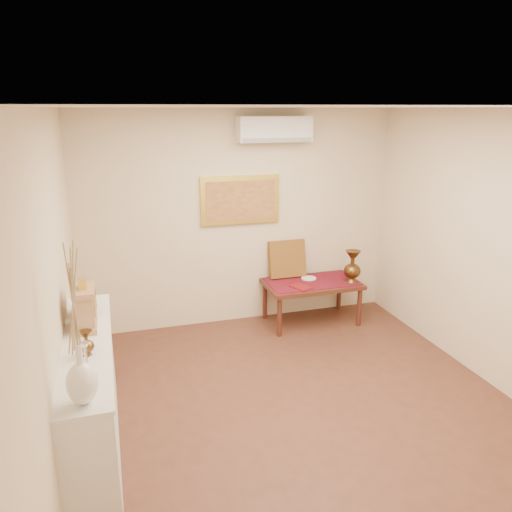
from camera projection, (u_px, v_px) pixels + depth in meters
name	position (u px, v px, depth m)	size (l,w,h in m)	color
floor	(305.00, 413.00, 4.59)	(4.50, 4.50, 0.00)	brown
ceiling	(314.00, 107.00, 3.82)	(4.50, 4.50, 0.00)	white
wall_back	(240.00, 219.00, 6.27)	(4.00, 0.02, 2.70)	beige
wall_front	(511.00, 433.00, 2.14)	(4.00, 0.02, 2.70)	beige
wall_left	(56.00, 299.00, 3.65)	(0.02, 4.50, 2.70)	beige
wall_right	(503.00, 254.00, 4.76)	(0.02, 4.50, 2.70)	beige
white_vase	(76.00, 329.00, 2.87)	(0.19, 0.19, 0.98)	white
candlestick	(86.00, 358.00, 3.32)	(0.11, 0.11, 0.23)	silver
brass_urn_small	(86.00, 340.00, 3.56)	(0.11, 0.11, 0.24)	brown
table_cloth	(312.00, 282.00, 6.39)	(1.14, 0.59, 0.01)	maroon
brass_urn_tall	(353.00, 263.00, 6.33)	(0.22, 0.22, 0.49)	brown
plate	(309.00, 278.00, 6.50)	(0.19, 0.19, 0.01)	white
menu	(301.00, 287.00, 6.18)	(0.18, 0.25, 0.01)	maroon
cushion	(287.00, 259.00, 6.52)	(0.49, 0.10, 0.49)	#5A2312
display_ledge	(92.00, 398.00, 3.95)	(0.37, 2.02, 0.98)	silver
mantel_clock	(85.00, 307.00, 4.00)	(0.17, 0.36, 0.41)	tan
wooden_chest	(86.00, 300.00, 4.29)	(0.16, 0.21, 0.24)	tan
low_table	(312.00, 287.00, 6.41)	(1.20, 0.70, 0.55)	#4C2016
painting	(240.00, 200.00, 6.18)	(1.00, 0.06, 0.60)	gold
ac_unit	(274.00, 129.00, 5.95)	(0.90, 0.25, 0.30)	silver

